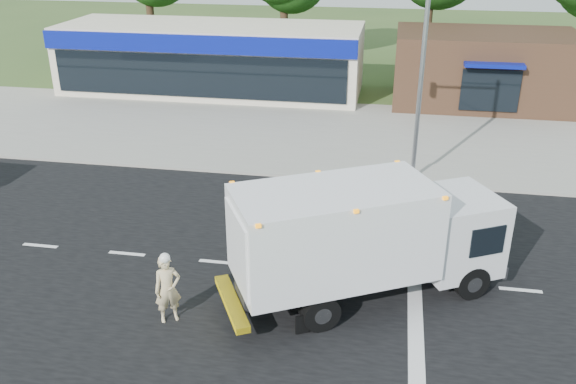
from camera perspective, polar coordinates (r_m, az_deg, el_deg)
ground at (r=18.61m, az=2.42°, el=-7.42°), size 120.00×120.00×0.00m
road_asphalt at (r=18.61m, az=2.42°, el=-7.41°), size 60.00×14.00×0.02m
sidewalk at (r=25.89m, az=4.87°, el=2.14°), size 60.00×2.40×0.12m
parking_apron at (r=31.34m, az=5.90°, el=5.99°), size 60.00×9.00×0.02m
lane_markings at (r=17.38m, az=6.29°, el=-10.05°), size 55.20×7.00×0.01m
ems_box_truck at (r=16.55m, az=7.07°, el=-3.96°), size 8.00×5.78×3.45m
emergency_worker at (r=16.32m, az=-11.20°, el=-8.81°), size 0.84×0.76×2.03m
retail_strip_mall at (r=38.10m, az=-7.15°, el=12.33°), size 18.00×6.20×4.00m
brown_storefront at (r=36.88m, az=17.91°, el=10.95°), size 10.00×6.70×4.00m
traffic_signal_pole at (r=23.82m, az=10.92°, el=12.10°), size 3.51×0.25×8.00m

